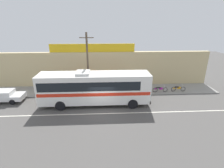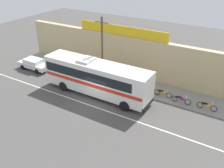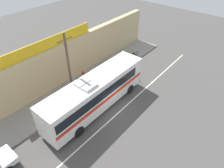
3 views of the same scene
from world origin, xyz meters
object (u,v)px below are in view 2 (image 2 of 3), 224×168
(parked_car, at_px, (34,64))
(pedestrian_far_left, at_px, (130,75))
(motorcycle_purple, at_px, (207,106))
(motorcycle_blue, at_px, (151,90))
(motorcycle_green, at_px, (181,99))
(motorcycle_red, at_px, (163,93))
(intercity_bus, at_px, (96,76))
(utility_pole, at_px, (102,50))

(parked_car, xyz_separation_m, pedestrian_far_left, (12.41, 2.65, 0.41))
(motorcycle_purple, height_order, motorcycle_blue, same)
(motorcycle_green, distance_m, motorcycle_blue, 3.28)
(motorcycle_purple, xyz_separation_m, motorcycle_blue, (-5.69, 0.13, 0.00))
(motorcycle_red, distance_m, motorcycle_green, 2.02)
(intercity_bus, height_order, motorcycle_blue, intercity_bus)
(parked_car, relative_size, pedestrian_far_left, 2.56)
(motorcycle_green, relative_size, motorcycle_blue, 1.01)
(motorcycle_blue, relative_size, pedestrian_far_left, 1.11)
(intercity_bus, bearing_deg, utility_pole, 107.14)
(intercity_bus, distance_m, motorcycle_green, 8.81)
(motorcycle_red, bearing_deg, motorcycle_green, -7.46)
(pedestrian_far_left, bearing_deg, motorcycle_blue, -17.05)
(intercity_bus, bearing_deg, pedestrian_far_left, 61.77)
(motorcycle_red, distance_m, motorcycle_blue, 1.26)
(motorcycle_red, relative_size, motorcycle_green, 0.99)
(motorcycle_purple, bearing_deg, parked_car, -175.59)
(utility_pole, height_order, motorcycle_green, utility_pole)
(motorcycle_purple, bearing_deg, motorcycle_red, 178.15)
(parked_car, distance_m, motorcycle_blue, 15.46)
(motorcycle_blue, bearing_deg, pedestrian_far_left, 162.95)
(parked_car, xyz_separation_m, motorcycle_red, (16.62, 1.77, -0.17))
(motorcycle_green, bearing_deg, motorcycle_red, 172.54)
(parked_car, bearing_deg, motorcycle_purple, 4.41)
(parked_car, distance_m, motorcycle_red, 16.72)
(motorcycle_purple, relative_size, pedestrian_far_left, 1.10)
(utility_pole, xyz_separation_m, motorcycle_blue, (5.75, 0.44, -3.43))
(parked_car, bearing_deg, intercity_bus, -6.34)
(motorcycle_red, height_order, pedestrian_far_left, pedestrian_far_left)
(intercity_bus, xyz_separation_m, pedestrian_far_left, (2.04, 3.81, -0.92))
(utility_pole, distance_m, motorcycle_purple, 11.95)
(parked_car, xyz_separation_m, motorcycle_green, (18.63, 1.50, -0.17))
(intercity_bus, bearing_deg, motorcycle_purple, 14.56)
(utility_pole, bearing_deg, motorcycle_blue, 4.36)
(intercity_bus, distance_m, motorcycle_purple, 11.14)
(motorcycle_purple, xyz_separation_m, pedestrian_far_left, (-8.64, 1.03, 0.58))
(intercity_bus, xyz_separation_m, motorcycle_purple, (10.69, 2.78, -1.50))
(motorcycle_green, bearing_deg, motorcycle_purple, 2.83)
(utility_pole, distance_m, pedestrian_far_left, 4.22)
(utility_pole, distance_m, motorcycle_blue, 6.71)
(motorcycle_green, bearing_deg, pedestrian_far_left, 169.53)
(parked_car, xyz_separation_m, motorcycle_blue, (15.36, 1.75, -0.17))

